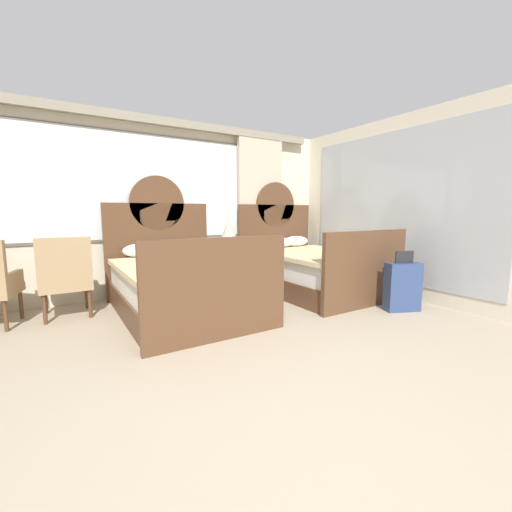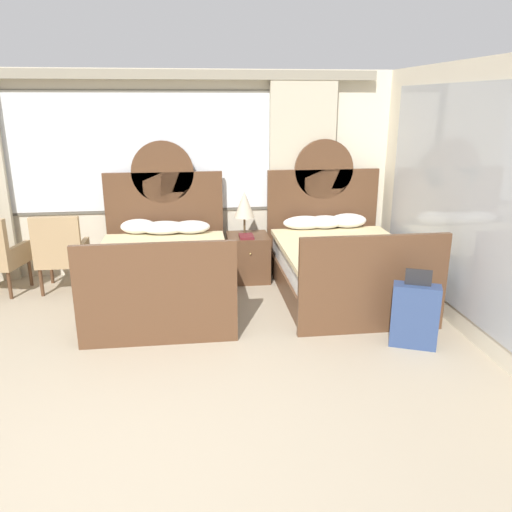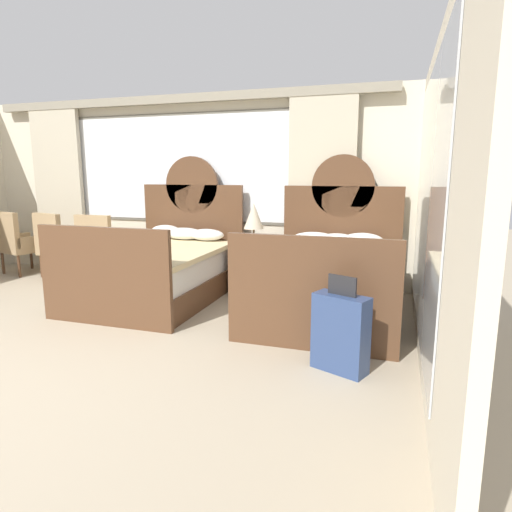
# 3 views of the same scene
# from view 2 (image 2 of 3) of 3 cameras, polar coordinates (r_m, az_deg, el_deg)

# --- Properties ---
(ground_plane) EXTENTS (24.00, 24.00, 0.00)m
(ground_plane) POSITION_cam_2_polar(r_m,az_deg,el_deg) (3.81, -16.60, -21.13)
(ground_plane) COLOR tan
(wall_back_window) EXTENTS (6.73, 0.22, 2.70)m
(wall_back_window) POSITION_cam_2_polar(r_m,az_deg,el_deg) (6.98, -12.70, 9.42)
(wall_back_window) COLOR beige
(wall_back_window) RESTS_ON ground_plane
(wall_right_mirror) EXTENTS (0.08, 4.54, 2.70)m
(wall_right_mirror) POSITION_cam_2_polar(r_m,az_deg,el_deg) (5.49, 23.07, 5.67)
(wall_right_mirror) COLOR beige
(wall_right_mirror) RESTS_ON ground_plane
(bed_near_window) EXTENTS (1.55, 2.17, 1.82)m
(bed_near_window) POSITION_cam_2_polar(r_m,az_deg,el_deg) (6.05, -10.41, -1.69)
(bed_near_window) COLOR brown
(bed_near_window) RESTS_ON ground_plane
(bed_near_mirror) EXTENTS (1.55, 2.17, 1.82)m
(bed_near_mirror) POSITION_cam_2_polar(r_m,az_deg,el_deg) (6.30, 9.57, -0.88)
(bed_near_mirror) COLOR brown
(bed_near_mirror) RESTS_ON ground_plane
(nightstand_between_beds) EXTENTS (0.54, 0.56, 0.61)m
(nightstand_between_beds) POSITION_cam_2_polar(r_m,az_deg,el_deg) (6.74, -0.91, -0.16)
(nightstand_between_beds) COLOR brown
(nightstand_between_beds) RESTS_ON ground_plane
(table_lamp_on_nightstand) EXTENTS (0.27, 0.27, 0.58)m
(table_lamp_on_nightstand) POSITION_cam_2_polar(r_m,az_deg,el_deg) (6.58, -1.32, 5.77)
(table_lamp_on_nightstand) COLOR brown
(table_lamp_on_nightstand) RESTS_ON nightstand_between_beds
(book_on_nightstand) EXTENTS (0.18, 0.26, 0.03)m
(book_on_nightstand) POSITION_cam_2_polar(r_m,az_deg,el_deg) (6.54, -1.09, 2.23)
(book_on_nightstand) COLOR maroon
(book_on_nightstand) RESTS_ON nightstand_between_beds
(armchair_by_window_left) EXTENTS (0.57, 0.57, 0.99)m
(armchair_by_window_left) POSITION_cam_2_polar(r_m,az_deg,el_deg) (6.71, -21.14, 0.52)
(armchair_by_window_left) COLOR tan
(armchair_by_window_left) RESTS_ON ground_plane
(suitcase_on_floor) EXTENTS (0.48, 0.35, 0.79)m
(suitcase_on_floor) POSITION_cam_2_polar(r_m,az_deg,el_deg) (5.16, 17.45, -6.40)
(suitcase_on_floor) COLOR navy
(suitcase_on_floor) RESTS_ON ground_plane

